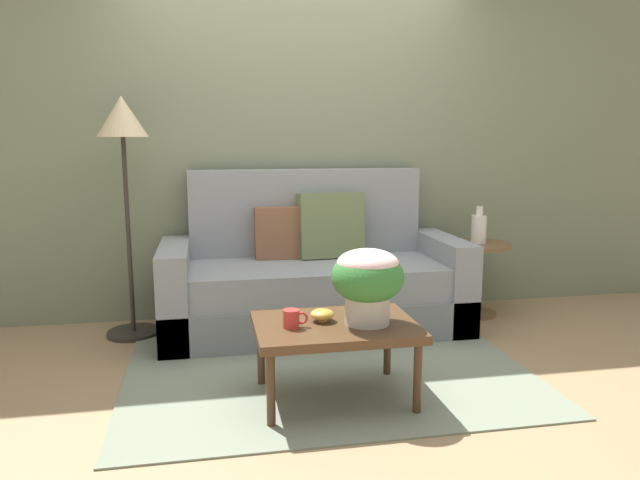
{
  "coord_description": "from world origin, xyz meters",
  "views": [
    {
      "loc": [
        -0.65,
        -3.19,
        1.33
      ],
      "look_at": [
        -0.0,
        0.17,
        0.74
      ],
      "focal_mm": 33.2,
      "sensor_mm": 36.0,
      "label": 1
    }
  ],
  "objects": [
    {
      "name": "coffee_mug",
      "position": [
        -0.26,
        -0.43,
        0.45
      ],
      "size": [
        0.12,
        0.08,
        0.09
      ],
      "color": "red",
      "rests_on": "coffee_table"
    },
    {
      "name": "potted_plant",
      "position": [
        0.12,
        -0.43,
        0.64
      ],
      "size": [
        0.36,
        0.36,
        0.38
      ],
      "color": "#B7B2A8",
      "rests_on": "coffee_table"
    },
    {
      "name": "area_rug",
      "position": [
        0.0,
        0.07,
        0.01
      ],
      "size": [
        2.27,
        1.87,
        0.01
      ],
      "primitive_type": "cube",
      "color": "gray",
      "rests_on": "ground"
    },
    {
      "name": "snack_bowl",
      "position": [
        -0.09,
        -0.35,
        0.44
      ],
      "size": [
        0.12,
        0.12,
        0.06
      ],
      "color": "gold",
      "rests_on": "coffee_table"
    },
    {
      "name": "coffee_table",
      "position": [
        -0.03,
        -0.39,
        0.37
      ],
      "size": [
        0.81,
        0.59,
        0.41
      ],
      "color": "#442D1B",
      "rests_on": "ground"
    },
    {
      "name": "wall_back",
      "position": [
        0.0,
        1.26,
        1.49
      ],
      "size": [
        6.4,
        0.12,
        2.98
      ],
      "primitive_type": "cube",
      "color": "slate",
      "rests_on": "ground"
    },
    {
      "name": "table_vase",
      "position": [
        1.33,
        0.85,
        0.67
      ],
      "size": [
        0.11,
        0.11,
        0.28
      ],
      "color": "silver",
      "rests_on": "side_table"
    },
    {
      "name": "couch",
      "position": [
        0.07,
        0.8,
        0.34
      ],
      "size": [
        2.07,
        0.86,
        1.1
      ],
      "color": "slate",
      "rests_on": "ground"
    },
    {
      "name": "side_table",
      "position": [
        1.34,
        0.85,
        0.38
      ],
      "size": [
        0.46,
        0.46,
        0.56
      ],
      "color": "brown",
      "rests_on": "ground"
    },
    {
      "name": "floor_lamp",
      "position": [
        -1.17,
        0.86,
        1.27
      ],
      "size": [
        0.35,
        0.35,
        1.6
      ],
      "color": "#2D2823",
      "rests_on": "ground"
    },
    {
      "name": "ground_plane",
      "position": [
        0.0,
        0.0,
        0.0
      ],
      "size": [
        14.0,
        14.0,
        0.0
      ],
      "primitive_type": "plane",
      "color": "#997A56"
    }
  ]
}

